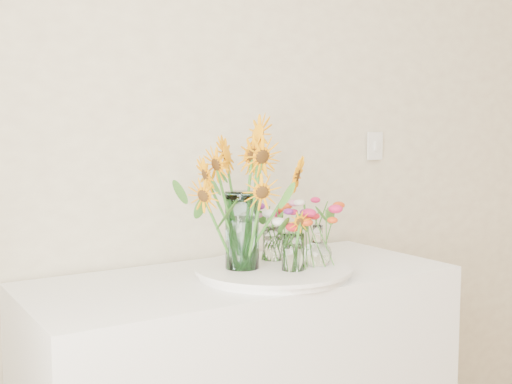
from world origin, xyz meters
The scene contains 9 objects.
tray centered at (-0.47, 1.86, 0.91)m, with size 0.48×0.48×0.03m, color white.
mason_jar centered at (-0.56, 1.90, 1.05)m, with size 0.11×0.11×0.25m, color #B1E7EC.
sunflower_bouquet centered at (-0.56, 1.90, 1.17)m, with size 0.68×0.68×0.49m, color #F99C05, non-canonical shape.
small_vase_a centered at (-0.44, 1.79, 0.99)m, with size 0.07×0.07×0.12m, color white.
wildflower_posy_a centered at (-0.44, 1.79, 1.03)m, with size 0.17×0.17×0.21m, color #DA4212, non-canonical shape.
small_vase_b centered at (-0.33, 1.81, 0.99)m, with size 0.09×0.09×0.14m, color white, non-canonical shape.
wildflower_posy_b centered at (-0.33, 1.81, 1.04)m, with size 0.23×0.23×0.23m, color #DA4212, non-canonical shape.
small_vase_c centered at (-0.41, 1.95, 0.98)m, with size 0.07×0.07×0.12m, color white.
wildflower_posy_c centered at (-0.41, 1.95, 1.03)m, with size 0.18×0.18×0.21m, color #DA4212, non-canonical shape.
Camera 1 is at (-1.61, 0.17, 1.38)m, focal length 45.00 mm.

